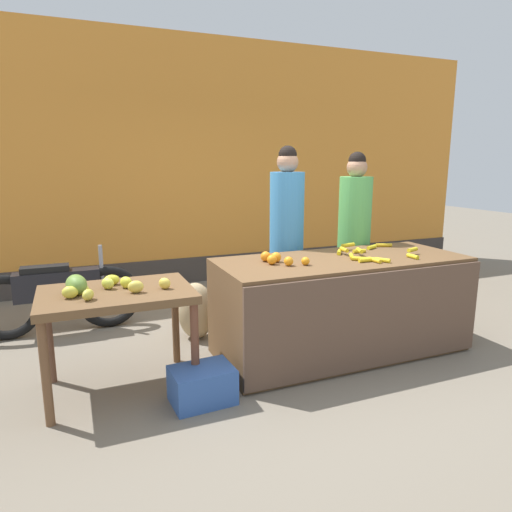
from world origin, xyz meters
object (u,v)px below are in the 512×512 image
(vendor_woman_blue_shirt, at_px, (286,239))
(vendor_woman_green_shirt, at_px, (354,238))
(produce_sack, at_px, (196,311))
(produce_crate, at_px, (202,385))
(parked_motorcycle, at_px, (58,295))

(vendor_woman_blue_shirt, relative_size, vendor_woman_green_shirt, 1.03)
(vendor_woman_green_shirt, height_order, produce_sack, vendor_woman_green_shirt)
(vendor_woman_blue_shirt, bearing_deg, produce_crate, -137.24)
(vendor_woman_blue_shirt, distance_m, produce_crate, 1.83)
(produce_crate, bearing_deg, vendor_woman_green_shirt, 28.38)
(parked_motorcycle, bearing_deg, produce_sack, -27.93)
(vendor_woman_green_shirt, distance_m, parked_motorcycle, 3.08)
(vendor_woman_blue_shirt, height_order, vendor_woman_green_shirt, vendor_woman_blue_shirt)
(vendor_woman_blue_shirt, xyz_separation_m, vendor_woman_green_shirt, (0.77, -0.05, -0.03))
(produce_sack, bearing_deg, vendor_woman_blue_shirt, -5.07)
(produce_sack, bearing_deg, parked_motorcycle, 152.07)
(produce_crate, bearing_deg, produce_sack, 76.94)
(parked_motorcycle, relative_size, produce_sack, 2.86)
(vendor_woman_green_shirt, height_order, produce_crate, vendor_woman_green_shirt)
(vendor_woman_green_shirt, distance_m, produce_crate, 2.38)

